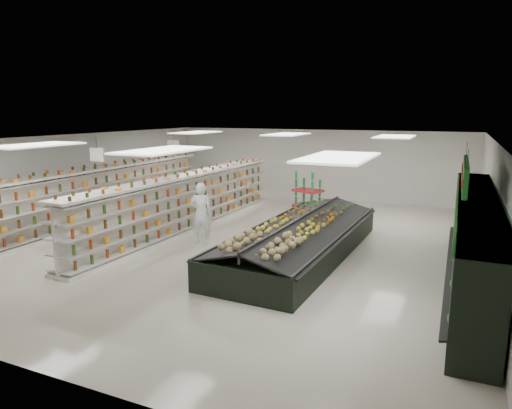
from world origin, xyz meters
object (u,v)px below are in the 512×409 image
at_px(produce_island, 300,238).
at_px(soda_endcap, 308,192).
at_px(shopper_main, 201,213).
at_px(gondola_center, 187,204).
at_px(gondola_left, 102,196).
at_px(shopper_background, 221,185).

bearing_deg(produce_island, soda_endcap, 105.64).
xyz_separation_m(produce_island, shopper_main, (-3.16, -0.11, 0.45)).
height_order(gondola_center, produce_island, gondola_center).
xyz_separation_m(produce_island, soda_endcap, (-1.71, 6.12, 0.21)).
relative_size(gondola_center, shopper_main, 5.83).
bearing_deg(soda_endcap, gondola_left, -141.52).
relative_size(produce_island, shopper_background, 4.59).
xyz_separation_m(gondola_left, soda_endcap, (6.39, 5.08, -0.22)).
height_order(gondola_left, gondola_center, gondola_left).
bearing_deg(gondola_left, produce_island, -7.49).
height_order(produce_island, shopper_background, shopper_background).
height_order(gondola_left, shopper_main, gondola_left).
distance_m(gondola_left, shopper_main, 5.07).
bearing_deg(shopper_main, shopper_background, -83.54).
bearing_deg(soda_endcap, shopper_main, -103.08).
distance_m(produce_island, shopper_main, 3.19).
relative_size(gondola_left, produce_island, 1.55).
relative_size(gondola_left, gondola_center, 1.05).
bearing_deg(gondola_left, gondola_center, 2.77).
distance_m(gondola_center, soda_endcap, 5.65).
distance_m(gondola_left, produce_island, 8.18).
relative_size(gondola_left, shopper_background, 7.12).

